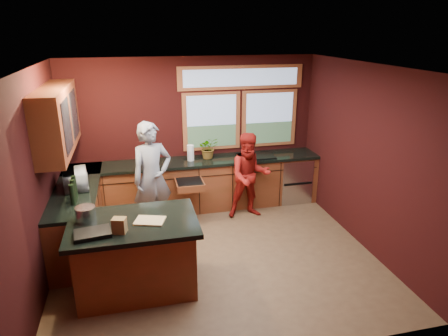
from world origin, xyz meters
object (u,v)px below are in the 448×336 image
object	(u,v)px
person_grey	(152,178)
cutting_board	(150,221)
stock_pot	(86,214)
person_red	(250,176)
island	(136,255)

from	to	relation	value
person_grey	cutting_board	distance (m)	1.56
person_grey	stock_pot	world-z (taller)	person_grey
person_grey	stock_pot	bearing A→B (deg)	-144.01
cutting_board	stock_pot	distance (m)	0.78
person_red	island	bearing A→B (deg)	-137.01
cutting_board	island	bearing A→B (deg)	165.96
island	person_red	world-z (taller)	person_red
person_grey	cutting_board	bearing A→B (deg)	-115.79
island	stock_pot	size ratio (longest dim) A/B	6.46
person_grey	person_red	bearing A→B (deg)	-15.83
person_grey	island	bearing A→B (deg)	-123.37
cutting_board	person_red	bearing A→B (deg)	43.97
person_grey	person_red	xyz separation A→B (m)	(1.65, 0.16, -0.16)
island	stock_pot	world-z (taller)	stock_pot
person_red	stock_pot	world-z (taller)	person_red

